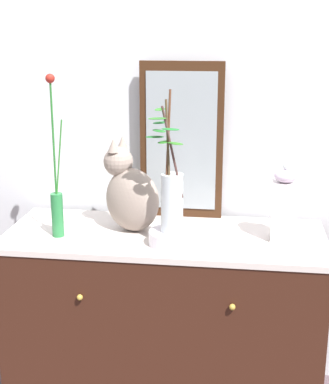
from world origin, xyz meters
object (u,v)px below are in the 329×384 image
object	(u,v)px
sideboard	(164,320)
bowl_porcelain	(172,238)
vase_glass_clear	(171,196)
jar_lidded_porcelain	(284,205)
mirror_leaning	(181,141)
cat_sitting	(131,194)
vase_slim_green	(57,198)

from	to	relation	value
sideboard	bowl_porcelain	world-z (taller)	bowl_porcelain
bowl_porcelain	vase_glass_clear	world-z (taller)	vase_glass_clear
vase_glass_clear	jar_lidded_porcelain	distance (m)	0.46
sideboard	vase_glass_clear	size ratio (longest dim) A/B	2.41
mirror_leaning	jar_lidded_porcelain	bearing A→B (deg)	-28.61
cat_sitting	bowl_porcelain	size ratio (longest dim) A/B	2.26
cat_sitting	bowl_porcelain	world-z (taller)	cat_sitting
sideboard	mirror_leaning	distance (m)	0.78
sideboard	jar_lidded_porcelain	distance (m)	0.72
sideboard	bowl_porcelain	bearing A→B (deg)	-68.41
bowl_porcelain	jar_lidded_porcelain	size ratio (longest dim) A/B	0.58
cat_sitting	jar_lidded_porcelain	world-z (taller)	cat_sitting
mirror_leaning	cat_sitting	size ratio (longest dim) A/B	1.66
cat_sitting	vase_glass_clear	size ratio (longest dim) A/B	0.75
mirror_leaning	vase_slim_green	distance (m)	0.60
vase_slim_green	jar_lidded_porcelain	world-z (taller)	vase_slim_green
jar_lidded_porcelain	cat_sitting	bearing A→B (deg)	177.97
vase_slim_green	bowl_porcelain	size ratio (longest dim) A/B	3.57
sideboard	vase_slim_green	xyz separation A→B (m)	(-0.43, -0.09, 0.56)
mirror_leaning	vase_slim_green	world-z (taller)	mirror_leaning
sideboard	mirror_leaning	xyz separation A→B (m)	(0.04, 0.24, 0.74)
sideboard	vase_slim_green	bearing A→B (deg)	-168.74
vase_slim_green	vase_glass_clear	xyz separation A→B (m)	(0.47, -0.03, 0.04)
sideboard	bowl_porcelain	size ratio (longest dim) A/B	7.23
jar_lidded_porcelain	mirror_leaning	bearing A→B (deg)	151.39
mirror_leaning	vase_slim_green	xyz separation A→B (m)	(-0.47, -0.33, -0.18)
cat_sitting	sideboard	bearing A→B (deg)	-10.36
sideboard	cat_sitting	world-z (taller)	cat_sitting
cat_sitting	vase_slim_green	distance (m)	0.30
mirror_leaning	bowl_porcelain	bearing A→B (deg)	-89.36
mirror_leaning	jar_lidded_porcelain	size ratio (longest dim) A/B	2.19
vase_slim_green	bowl_porcelain	distance (m)	0.49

